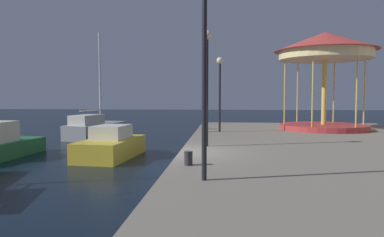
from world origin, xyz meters
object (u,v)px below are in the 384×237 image
sailboat_grey (95,128)px  lamp_post_far_end (220,81)px  motorboat_yellow (111,145)px  lamp_post_mid_promenade (207,68)px  lamp_post_near_edge (204,44)px  bollard_south (188,158)px  bollard_north (206,128)px  bollard_center (206,126)px  carousel (325,56)px

sailboat_grey → lamp_post_far_end: size_ratio=1.72×
motorboat_yellow → lamp_post_mid_promenade: (4.38, -1.63, 3.30)m
lamp_post_near_edge → bollard_south: 3.50m
sailboat_grey → lamp_post_near_edge: (8.01, -14.70, 3.33)m
sailboat_grey → bollard_north: size_ratio=17.52×
motorboat_yellow → bollard_south: bearing=-54.0°
sailboat_grey → bollard_north: 8.23m
motorboat_yellow → bollard_north: bearing=44.6°
sailboat_grey → lamp_post_mid_promenade: size_ratio=1.55×
lamp_post_far_end → bollard_center: 3.20m
sailboat_grey → bollard_south: size_ratio=17.52×
lamp_post_near_edge → bollard_north: bearing=92.6°
sailboat_grey → lamp_post_mid_promenade: 12.35m
lamp_post_near_edge → bollard_north: lamp_post_near_edge is taller
lamp_post_near_edge → bollard_center: 13.39m
sailboat_grey → bollard_center: sailboat_grey is taller
bollard_south → motorboat_yellow: bearing=126.0°
sailboat_grey → bollard_center: 7.61m
lamp_post_mid_promenade → bollard_south: size_ratio=11.28×
motorboat_yellow → lamp_post_near_edge: size_ratio=0.91×
motorboat_yellow → bollard_south: (4.04, -5.56, 0.44)m
sailboat_grey → lamp_post_near_edge: 17.07m
lamp_post_mid_promenade → bollard_north: (-0.31, 5.64, -2.86)m
sailboat_grey → carousel: (14.35, -1.36, 4.45)m
motorboat_yellow → bollard_north: (4.07, 4.01, 0.44)m
lamp_post_near_edge → bollard_north: (-0.51, 11.33, -2.97)m
bollard_north → bollard_center: (-0.09, 1.71, 0.00)m
motorboat_yellow → lamp_post_far_end: lamp_post_far_end is taller
sailboat_grey → lamp_post_near_edge: size_ratio=1.49×
lamp_post_far_end → bollard_center: (-0.84, 1.65, -2.61)m
lamp_post_mid_promenade → bollard_center: size_ratio=11.28×
lamp_post_far_end → bollard_south: lamp_post_far_end is taller
sailboat_grey → motorboat_yellow: bearing=-65.0°
lamp_post_far_end → bollard_center: bearing=116.9°
lamp_post_far_end → bollard_north: lamp_post_far_end is taller
lamp_post_mid_promenade → bollard_center: (-0.39, 7.35, -2.86)m
lamp_post_far_end → bollard_south: bearing=-94.7°
carousel → bollard_center: size_ratio=14.62×
motorboat_yellow → sailboat_grey: 8.13m
lamp_post_near_edge → carousel: bearing=64.6°
carousel → bollard_north: bearing=-163.7°
lamp_post_mid_promenade → bollard_north: 6.33m
bollard_north → carousel: bearing=16.3°
motorboat_yellow → bollard_south: 6.89m
lamp_post_far_end → motorboat_yellow: bearing=-139.9°
bollard_north → bollard_center: size_ratio=1.00×
motorboat_yellow → lamp_post_far_end: size_ratio=1.05×
lamp_post_near_edge → bollard_south: lamp_post_near_edge is taller
carousel → lamp_post_far_end: size_ratio=1.43×
sailboat_grey → lamp_post_mid_promenade: sailboat_grey is taller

